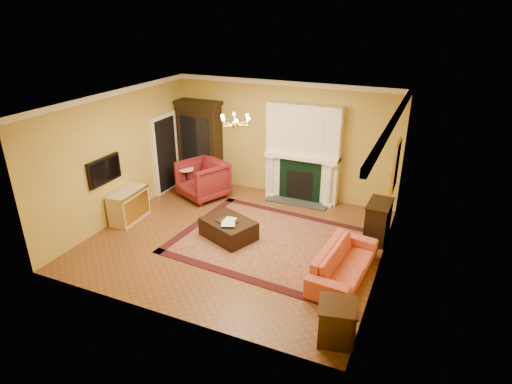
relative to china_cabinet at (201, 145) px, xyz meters
The scene contains 26 objects.
floor 3.60m from the china_cabinet, 46.86° to the right, with size 6.00×5.50×0.02m, color brown.
ceiling 3.90m from the china_cabinet, 46.86° to the right, with size 6.00×5.50×0.02m, color white.
wall_back 2.38m from the china_cabinet, ahead, with size 6.00×0.02×3.00m, color gold.
wall_front 5.76m from the china_cabinet, 66.04° to the right, with size 6.00×0.02×3.00m, color gold.
wall_left 2.61m from the china_cabinet, 105.20° to the right, with size 0.02×5.50×3.00m, color gold.
wall_right 5.91m from the china_cabinet, 24.98° to the right, with size 0.02×5.50×3.00m, color gold.
fireplace 2.94m from the china_cabinet, ahead, with size 1.90×0.70×2.50m.
crown_molding 3.33m from the china_cabinet, 33.31° to the right, with size 6.00×5.50×0.12m.
doorway 1.01m from the china_cabinet, 128.17° to the right, with size 0.08×1.05×2.10m.
tv_panel 3.16m from the china_cabinet, 101.22° to the right, with size 0.09×0.95×0.58m.
gilt_mirror 5.44m from the china_cabinet, 11.62° to the right, with size 0.06×0.76×1.05m.
chandelier 3.72m from the china_cabinet, 46.86° to the right, with size 0.63×0.55×0.53m.
oriental_rug 4.07m from the china_cabinet, 36.99° to the right, with size 4.09×3.06×0.02m, color #45100E.
china_cabinet is the anchor object (origin of this frame).
wingback_armchair 1.18m from the china_cabinet, 58.19° to the right, with size 1.07×1.00×1.10m, color maroon.
pedestal_table 1.13m from the china_cabinet, 87.05° to the right, with size 0.41×0.41×0.74m.
commode 2.84m from the china_cabinet, 98.33° to the right, with size 0.47×0.99×0.74m, color beige.
coral_sofa 5.67m from the china_cabinet, 32.02° to the right, with size 1.99×0.58×0.78m, color #C9573F.
end_table 6.93m from the china_cabinet, 42.76° to the right, with size 0.53×0.53×0.62m, color #3D2310.
console_table 5.33m from the china_cabinet, 14.58° to the right, with size 0.44×0.76×0.85m, color black.
leather_ottoman 3.45m from the china_cabinet, 49.87° to the right, with size 1.10×0.80×0.41m, color black.
ottoman_tray 3.46m from the china_cabinet, 50.62° to the right, with size 0.42×0.32×0.03m, color black.
book_a 3.39m from the china_cabinet, 51.59° to the right, with size 0.24×0.03×0.32m, color gray.
book_b 3.53m from the china_cabinet, 50.45° to the right, with size 0.21×0.02×0.29m, color gray.
topiary_left 2.24m from the china_cabinet, ahead, with size 0.17×0.17×0.46m.
topiary_right 3.46m from the china_cabinet, ahead, with size 0.15×0.15×0.41m.
Camera 1 is at (3.65, -7.32, 4.67)m, focal length 30.00 mm.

